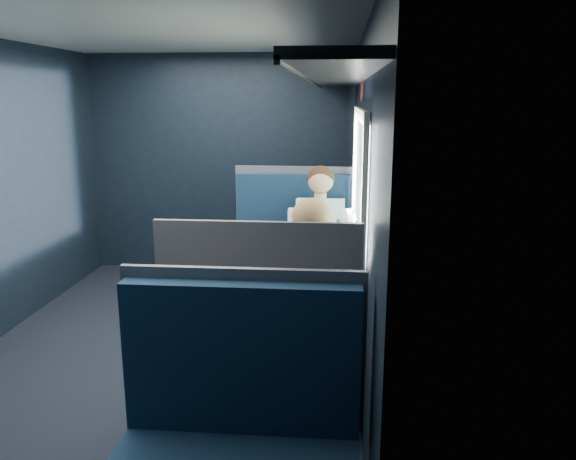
# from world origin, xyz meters

# --- Properties ---
(ground) EXTENTS (2.80, 4.20, 0.01)m
(ground) POSITION_xyz_m (0.00, 0.00, -0.01)
(ground) COLOR black
(room_shell) EXTENTS (3.00, 4.40, 2.40)m
(room_shell) POSITION_xyz_m (0.02, 0.00, 1.48)
(room_shell) COLOR black
(room_shell) RESTS_ON ground
(table) EXTENTS (0.62, 1.00, 0.74)m
(table) POSITION_xyz_m (1.03, 0.00, 0.66)
(table) COLOR #54565E
(table) RESTS_ON ground
(seat_bay_near) EXTENTS (1.04, 0.62, 1.26)m
(seat_bay_near) POSITION_xyz_m (0.84, 0.87, 0.42)
(seat_bay_near) COLOR #0D223C
(seat_bay_near) RESTS_ON ground
(seat_bay_far) EXTENTS (1.04, 0.62, 1.26)m
(seat_bay_far) POSITION_xyz_m (0.85, -0.87, 0.41)
(seat_bay_far) COLOR #0D223C
(seat_bay_far) RESTS_ON ground
(seat_row_front) EXTENTS (1.04, 0.51, 1.16)m
(seat_row_front) POSITION_xyz_m (0.85, 1.80, 0.41)
(seat_row_front) COLOR #0D223C
(seat_row_front) RESTS_ON ground
(seat_row_back) EXTENTS (1.04, 0.51, 1.16)m
(seat_row_back) POSITION_xyz_m (0.85, -1.80, 0.41)
(seat_row_back) COLOR #0D223C
(seat_row_back) RESTS_ON ground
(man) EXTENTS (0.53, 0.56, 1.32)m
(man) POSITION_xyz_m (1.10, 0.70, 0.72)
(man) COLOR black
(man) RESTS_ON ground
(woman) EXTENTS (0.53, 0.56, 1.32)m
(woman) POSITION_xyz_m (1.10, -0.71, 0.73)
(woman) COLOR black
(woman) RESTS_ON ground
(papers) EXTENTS (0.70, 0.85, 0.01)m
(papers) POSITION_xyz_m (1.10, 0.04, 0.74)
(papers) COLOR white
(papers) RESTS_ON table
(laptop) EXTENTS (0.32, 0.37, 0.24)m
(laptop) POSITION_xyz_m (1.32, 0.14, 0.81)
(laptop) COLOR silver
(laptop) RESTS_ON table
(bottle_small) EXTENTS (0.06, 0.06, 0.20)m
(bottle_small) POSITION_xyz_m (1.25, 0.42, 0.83)
(bottle_small) COLOR silver
(bottle_small) RESTS_ON table
(cup) EXTENTS (0.08, 0.08, 0.10)m
(cup) POSITION_xyz_m (1.21, 0.31, 0.79)
(cup) COLOR white
(cup) RESTS_ON table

